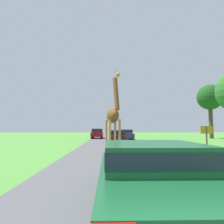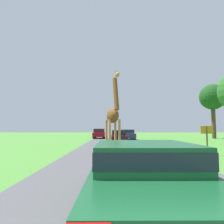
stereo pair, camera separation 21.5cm
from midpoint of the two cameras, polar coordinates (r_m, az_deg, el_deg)
The scene contains 8 objects.
road at distance 29.98m, azimuth 0.01°, elevation -7.67°, with size 6.41×120.00×0.00m.
giraffe_near_road at distance 13.05m, azimuth -0.18°, elevation -0.92°, with size 1.06×2.78×5.05m.
car_lead_maroon at distance 3.97m, azimuth 9.80°, elevation -16.87°, with size 1.94×4.45×1.26m.
car_queue_right at distance 27.66m, azimuth 3.60°, elevation -6.36°, with size 1.96×4.72×1.40m.
car_queue_left at distance 22.67m, azimuth 1.33°, elevation -6.82°, with size 1.71×3.97×1.34m.
car_far_ahead at distance 31.50m, azimuth -4.43°, elevation -6.08°, with size 1.80×4.09×1.51m.
tree_right_cluster at distance 35.03m, azimuth 26.03°, elevation 3.64°, with size 3.97×3.97×8.45m.
sign_post at distance 12.79m, azimuth 24.97°, elevation -5.93°, with size 0.70×0.08×1.68m.
Camera 1 is at (-0.76, 0.06, 1.53)m, focal length 32.00 mm.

